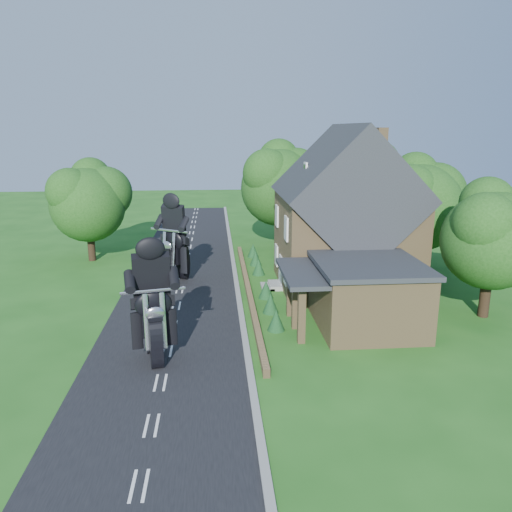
{
  "coord_description": "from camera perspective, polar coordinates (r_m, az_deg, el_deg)",
  "views": [
    {
      "loc": [
        2.31,
        -24.42,
        9.9
      ],
      "look_at": [
        4.64,
        3.35,
        2.8
      ],
      "focal_mm": 35.0,
      "sensor_mm": 36.0,
      "label": 1
    }
  ],
  "objects": [
    {
      "name": "tree_behind_house",
      "position": [
        42.42,
        11.62,
        9.04
      ],
      "size": [
        7.81,
        7.2,
        10.08
      ],
      "color": "black",
      "rests_on": "ground"
    },
    {
      "name": "motorcycle_lead",
      "position": [
        22.52,
        -11.48,
        -9.74
      ],
      "size": [
        0.82,
        1.86,
        1.68
      ],
      "primitive_type": null,
      "rotation": [
        0.0,
        0.0,
        3.35
      ],
      "color": "black",
      "rests_on": "ground"
    },
    {
      "name": "house",
      "position": [
        31.98,
        10.13,
        4.06
      ],
      "size": [
        9.54,
        8.64,
        10.24
      ],
      "color": "olive",
      "rests_on": "ground"
    },
    {
      "name": "ground",
      "position": [
        26.45,
        -9.55,
        -7.9
      ],
      "size": [
        120.0,
        120.0,
        0.0
      ],
      "primitive_type": "plane",
      "color": "#1F5819",
      "rests_on": "ground"
    },
    {
      "name": "garden_wall",
      "position": [
        31.04,
        -0.89,
        -3.92
      ],
      "size": [
        0.3,
        22.0,
        0.4
      ],
      "primitive_type": "cube",
      "color": "olive",
      "rests_on": "ground"
    },
    {
      "name": "shrub_b",
      "position": [
        27.71,
        1.68,
        -5.43
      ],
      "size": [
        0.9,
        0.9,
        1.1
      ],
      "primitive_type": "cone",
      "color": "#12381A",
      "rests_on": "ground"
    },
    {
      "name": "annex",
      "position": [
        26.1,
        12.33,
        -4.21
      ],
      "size": [
        7.05,
        5.94,
        3.44
      ],
      "color": "olive",
      "rests_on": "ground"
    },
    {
      "name": "shrub_e",
      "position": [
        37.23,
        -0.04,
        -0.25
      ],
      "size": [
        0.9,
        0.9,
        1.1
      ],
      "primitive_type": "cone",
      "color": "#12381A",
      "rests_on": "ground"
    },
    {
      "name": "shrub_f",
      "position": [
        39.65,
        -0.34,
        0.65
      ],
      "size": [
        0.9,
        0.9,
        1.1
      ],
      "primitive_type": "cone",
      "color": "#12381A",
      "rests_on": "ground"
    },
    {
      "name": "shrub_d",
      "position": [
        34.83,
        0.3,
        -1.28
      ],
      "size": [
        0.9,
        0.9,
        1.1
      ],
      "primitive_type": "cone",
      "color": "#12381A",
      "rests_on": "ground"
    },
    {
      "name": "tree_annex_side",
      "position": [
        29.12,
        25.93,
        2.54
      ],
      "size": [
        5.64,
        5.2,
        7.48
      ],
      "color": "black",
      "rests_on": "ground"
    },
    {
      "name": "road",
      "position": [
        26.45,
        -9.55,
        -7.88
      ],
      "size": [
        7.0,
        80.0,
        0.02
      ],
      "primitive_type": "cube",
      "color": "black",
      "rests_on": "ground"
    },
    {
      "name": "motorcycle_follow",
      "position": [
        33.37,
        -9.15,
        -1.54
      ],
      "size": [
        1.43,
        1.89,
        1.79
      ],
      "primitive_type": null,
      "rotation": [
        0.0,
        0.0,
        2.59
      ],
      "color": "black",
      "rests_on": "ground"
    },
    {
      "name": "tree_far_road",
      "position": [
        39.93,
        -18.15,
        6.31
      ],
      "size": [
        6.08,
        5.6,
        7.84
      ],
      "color": "black",
      "rests_on": "ground"
    },
    {
      "name": "shrub_c",
      "position": [
        30.06,
        1.15,
        -3.83
      ],
      "size": [
        0.9,
        0.9,
        1.1
      ],
      "primitive_type": "cone",
      "color": "#12381A",
      "rests_on": "ground"
    },
    {
      "name": "tree_house_right",
      "position": [
        36.32,
        18.61,
        6.09
      ],
      "size": [
        6.51,
        6.0,
        8.4
      ],
      "color": "black",
      "rests_on": "ground"
    },
    {
      "name": "shrub_a",
      "position": [
        25.39,
        2.32,
        -7.32
      ],
      "size": [
        0.9,
        0.9,
        1.1
      ],
      "primitive_type": "cone",
      "color": "#12381A",
      "rests_on": "ground"
    },
    {
      "name": "tree_behind_left",
      "position": [
        42.16,
        3.24,
        8.6
      ],
      "size": [
        6.94,
        6.4,
        9.16
      ],
      "color": "black",
      "rests_on": "ground"
    },
    {
      "name": "kerb",
      "position": [
        26.36,
        -1.55,
        -7.63
      ],
      "size": [
        0.3,
        80.0,
        0.12
      ],
      "primitive_type": "cube",
      "color": "gray",
      "rests_on": "ground"
    }
  ]
}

